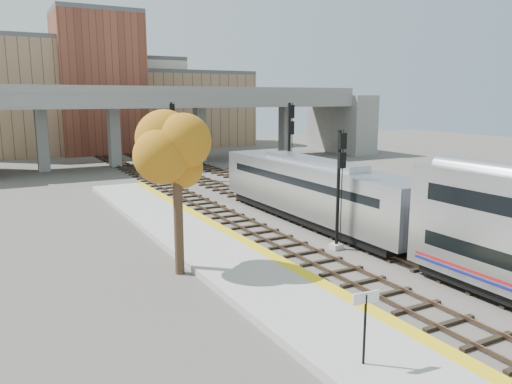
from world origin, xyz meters
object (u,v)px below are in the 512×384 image
signal_mast_mid (289,153)px  signal_mast_far (172,140)px  locomotive (312,189)px  car_b (309,170)px  tree (177,159)px  signal_mast_near (339,193)px  car_a (340,178)px  car_c (327,166)px

signal_mast_mid → signal_mast_far: 15.98m
locomotive → signal_mast_far: (-2.10, 21.42, 1.69)m
car_b → tree: bearing=-162.6°
locomotive → signal_mast_mid: size_ratio=2.43×
signal_mast_near → car_a: signal_mast_near is taller
locomotive → signal_mast_near: (-2.10, -5.55, 0.86)m
signal_mast_mid → car_c: signal_mast_mid is taller
locomotive → signal_mast_far: bearing=95.6°
locomotive → signal_mast_far: size_ratio=2.46×
signal_mast_far → car_b: signal_mast_far is taller
locomotive → signal_mast_near: signal_mast_near is taller
car_b → car_c: 4.58m
signal_mast_near → signal_mast_mid: size_ratio=0.83×
signal_mast_near → signal_mast_far: signal_mast_far is taller
signal_mast_near → tree: bearing=176.8°
signal_mast_far → car_a: bearing=-38.2°
car_c → car_b: bearing=-136.7°
tree → car_c: tree is taller
signal_mast_far → car_a: (13.12, -10.32, -3.38)m
signal_mast_mid → signal_mast_far: (-4.10, 15.45, -0.05)m
tree → car_c: size_ratio=1.98×
signal_mast_far → car_c: size_ratio=2.08×
locomotive → car_c: bearing=51.1°
locomotive → car_a: size_ratio=5.94×
locomotive → signal_mast_mid: (2.00, 5.97, 1.74)m
car_b → signal_mast_far: bearing=132.5°
signal_mast_mid → car_a: 10.93m
signal_mast_near → tree: tree is taller
signal_mast_near → signal_mast_mid: (4.10, 11.52, 0.88)m
locomotive → signal_mast_near: size_ratio=2.92×
tree → car_b: (22.10, 21.48, -4.81)m
car_a → car_b: bearing=100.6°
signal_mast_near → signal_mast_mid: signal_mast_mid is taller
signal_mast_mid → car_a: size_ratio=2.44×
tree → car_c: (26.08, 23.74, -4.90)m
car_b → car_c: (3.98, 2.26, -0.09)m
signal_mast_mid → car_c: 18.56m
signal_mast_far → tree: size_ratio=1.05×
tree → car_a: 27.74m
locomotive → car_b: (11.10, 16.43, -1.61)m
signal_mast_mid → car_b: (9.10, 10.46, -3.35)m
locomotive → car_c: 24.07m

